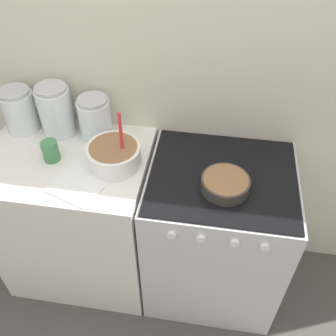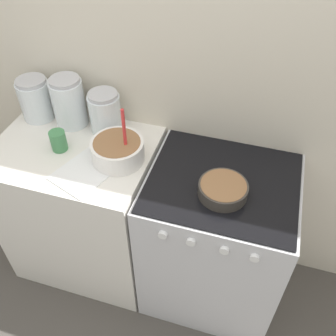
{
  "view_description": "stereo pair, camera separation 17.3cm",
  "coord_description": "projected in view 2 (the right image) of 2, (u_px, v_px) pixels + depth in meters",
  "views": [
    {
      "loc": [
        0.31,
        -0.96,
        2.18
      ],
      "look_at": [
        0.12,
        0.27,
        0.99
      ],
      "focal_mm": 40.0,
      "sensor_mm": 36.0,
      "label": 1
    },
    {
      "loc": [
        0.48,
        -0.93,
        2.18
      ],
      "look_at": [
        0.12,
        0.27,
        0.99
      ],
      "focal_mm": 40.0,
      "sensor_mm": 36.0,
      "label": 2
    }
  ],
  "objects": [
    {
      "name": "wall_back",
      "position": [
        168.0,
        83.0,
        1.87
      ],
      "size": [
        4.65,
        0.05,
        2.4
      ],
      "color": "beige",
      "rests_on": "ground_plane"
    },
    {
      "name": "storage_jar_left",
      "position": [
        36.0,
        101.0,
        2.04
      ],
      "size": [
        0.17,
        0.17,
        0.23
      ],
      "color": "silver",
      "rests_on": "countertop_cabinet"
    },
    {
      "name": "storage_jar_right",
      "position": [
        105.0,
        115.0,
        1.95
      ],
      "size": [
        0.17,
        0.17,
        0.23
      ],
      "color": "silver",
      "rests_on": "countertop_cabinet"
    },
    {
      "name": "ground_plane",
      "position": [
        136.0,
        312.0,
        2.25
      ],
      "size": [
        12.0,
        12.0,
        0.0
      ],
      "primitive_type": "plane",
      "color": "#4C4742"
    },
    {
      "name": "tin_can",
      "position": [
        58.0,
        141.0,
        1.87
      ],
      "size": [
        0.08,
        0.08,
        0.11
      ],
      "color": "#3F7F4C",
      "rests_on": "countertop_cabinet"
    },
    {
      "name": "recipe_page",
      "position": [
        85.0,
        172.0,
        1.78
      ],
      "size": [
        0.31,
        0.34,
        0.01
      ],
      "color": "white",
      "rests_on": "countertop_cabinet"
    },
    {
      "name": "stove",
      "position": [
        215.0,
        240.0,
        2.06
      ],
      "size": [
        0.72,
        0.64,
        0.94
      ],
      "color": "silver",
      "rests_on": "ground_plane"
    },
    {
      "name": "countertop_cabinet",
      "position": [
        85.0,
        208.0,
        2.23
      ],
      "size": [
        0.83,
        0.62,
        0.94
      ],
      "color": "silver",
      "rests_on": "ground_plane"
    },
    {
      "name": "mixing_bowl",
      "position": [
        118.0,
        150.0,
        1.81
      ],
      "size": [
        0.26,
        0.26,
        0.3
      ],
      "color": "white",
      "rests_on": "countertop_cabinet"
    },
    {
      "name": "baking_pan",
      "position": [
        223.0,
        189.0,
        1.66
      ],
      "size": [
        0.22,
        0.22,
        0.06
      ],
      "color": "#38332D",
      "rests_on": "stove"
    },
    {
      "name": "storage_jar_middle",
      "position": [
        69.0,
        105.0,
        1.98
      ],
      "size": [
        0.17,
        0.17,
        0.27
      ],
      "color": "silver",
      "rests_on": "countertop_cabinet"
    }
  ]
}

